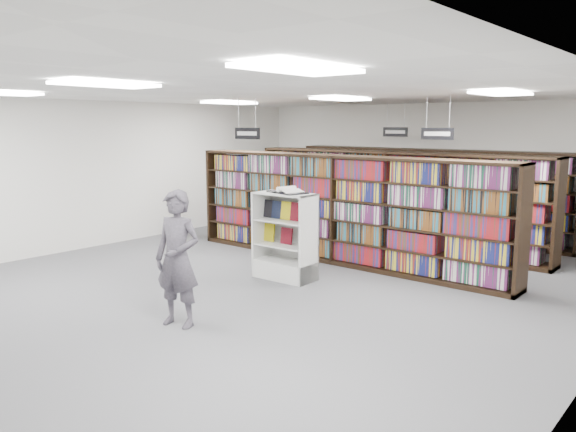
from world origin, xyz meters
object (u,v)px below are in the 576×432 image
Objects in this scene: endcap_display at (286,250)px; open_book at (287,191)px; bookshelf_row_near at (339,209)px; shopper at (178,259)px.

endcap_display is 1.92× the size of open_book.
bookshelf_row_near is 8.84× the size of open_book.
bookshelf_row_near is at bearing 86.74° from endcap_display.
bookshelf_row_near is 3.81× the size of shopper.
endcap_display is (-0.04, -1.57, -0.55)m from bookshelf_row_near.
open_book is (-0.03, -1.56, 0.50)m from bookshelf_row_near.
open_book is at bearing 51.04° from endcap_display.
endcap_display is 2.79m from shopper.
open_book is (0.01, 0.01, 1.05)m from endcap_display.
shopper is at bearing -84.99° from bookshelf_row_near.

